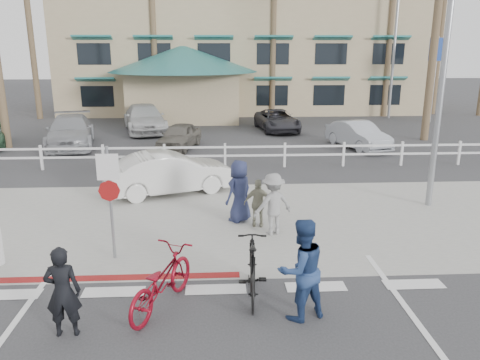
{
  "coord_description": "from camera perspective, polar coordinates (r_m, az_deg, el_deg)",
  "views": [
    {
      "loc": [
        0.04,
        -7.74,
        4.59
      ],
      "look_at": [
        0.62,
        3.3,
        1.5
      ],
      "focal_mm": 35.0,
      "sensor_mm": 36.0,
      "label": 1
    }
  ],
  "objects": [
    {
      "name": "ground",
      "position": [
        9.0,
        -2.95,
        -15.09
      ],
      "size": [
        140.0,
        140.0,
        0.0
      ],
      "primitive_type": "plane",
      "color": "#333335"
    },
    {
      "name": "sidewalk_plaza",
      "position": [
        13.07,
        -3.0,
        -4.94
      ],
      "size": [
        22.0,
        7.0,
        0.01
      ],
      "primitive_type": "cube",
      "color": "gray",
      "rests_on": "ground"
    },
    {
      "name": "cross_street",
      "position": [
        16.87,
        -3.03,
        -0.17
      ],
      "size": [
        40.0,
        5.0,
        0.01
      ],
      "primitive_type": "cube",
      "color": "#333335",
      "rests_on": "ground"
    },
    {
      "name": "parking_lot",
      "position": [
        26.14,
        -3.06,
        5.5
      ],
      "size": [
        50.0,
        16.0,
        0.01
      ],
      "primitive_type": "cube",
      "color": "#333335",
      "rests_on": "ground"
    },
    {
      "name": "curb_red",
      "position": [
        10.5,
        -19.91,
        -11.27
      ],
      "size": [
        7.0,
        0.25,
        0.02
      ],
      "primitive_type": "cube",
      "color": "maroon",
      "rests_on": "ground"
    },
    {
      "name": "rail_fence",
      "position": [
        18.7,
        -1.53,
        2.98
      ],
      "size": [
        29.4,
        0.16,
        1.0
      ],
      "primitive_type": null,
      "color": "silver",
      "rests_on": "ground"
    },
    {
      "name": "building",
      "position": [
        38.8,
        -0.11,
        17.19
      ],
      "size": [
        28.0,
        16.0,
        11.3
      ],
      "primitive_type": null,
      "color": "tan",
      "rests_on": "ground"
    },
    {
      "name": "sign_post",
      "position": [
        10.68,
        -15.53,
        -2.07
      ],
      "size": [
        0.5,
        0.1,
        2.9
      ],
      "primitive_type": null,
      "color": "gray",
      "rests_on": "ground"
    },
    {
      "name": "streetlight_0",
      "position": [
        14.73,
        23.75,
        14.0
      ],
      "size": [
        0.6,
        2.0,
        9.0
      ],
      "primitive_type": null,
      "color": "gray",
      "rests_on": "ground"
    },
    {
      "name": "streetlight_1",
      "position": [
        33.92,
        18.3,
        15.14
      ],
      "size": [
        0.6,
        2.0,
        9.5
      ],
      "primitive_type": null,
      "color": "gray",
      "rests_on": "ground"
    },
    {
      "name": "info_sign",
      "position": [
        32.9,
        22.57,
        11.35
      ],
      "size": [
        1.2,
        0.16,
        5.6
      ],
      "primitive_type": null,
      "color": "navy",
      "rests_on": "ground"
    },
    {
      "name": "palm_1",
      "position": [
        34.93,
        -24.35,
        17.45
      ],
      "size": [
        4.0,
        4.0,
        13.0
      ],
      "primitive_type": null,
      "color": "#1E5026",
      "rests_on": "ground"
    },
    {
      "name": "palm_3",
      "position": [
        33.07,
        -10.63,
        19.56
      ],
      "size": [
        4.0,
        4.0,
        14.0
      ],
      "primitive_type": null,
      "color": "#1E5026",
      "rests_on": "ground"
    },
    {
      "name": "palm_4",
      "position": [
        33.86,
        -3.27,
        20.53
      ],
      "size": [
        4.0,
        4.0,
        15.0
      ],
      "primitive_type": null,
      "color": "#1E5026",
      "rests_on": "ground"
    },
    {
      "name": "palm_5",
      "position": [
        33.03,
        4.11,
        18.91
      ],
      "size": [
        4.0,
        4.0,
        13.0
      ],
      "primitive_type": null,
      "color": "#1E5026",
      "rests_on": "ground"
    },
    {
      "name": "palm_7",
      "position": [
        34.94,
        18.02,
        18.87
      ],
      "size": [
        4.0,
        4.0,
        14.0
      ],
      "primitive_type": null,
      "color": "#1E5026",
      "rests_on": "ground"
    },
    {
      "name": "palm_8",
      "position": [
        37.43,
        23.58,
        18.86
      ],
      "size": [
        4.0,
        4.0,
        15.0
      ],
      "primitive_type": null,
      "color": "#1E5026",
      "rests_on": "ground"
    },
    {
      "name": "bike_red",
      "position": [
        8.79,
        -9.6,
        -12.02
      ],
      "size": [
        1.52,
        2.2,
        1.09
      ],
      "primitive_type": "imported",
      "rotation": [
        0.0,
        0.0,
        2.72
      ],
      "color": "maroon",
      "rests_on": "ground"
    },
    {
      "name": "rider_red",
      "position": [
        8.33,
        -20.79,
        -12.64
      ],
      "size": [
        0.6,
        0.42,
        1.58
      ],
      "primitive_type": "imported",
      "rotation": [
        0.0,
        0.0,
        3.22
      ],
      "color": "black",
      "rests_on": "ground"
    },
    {
      "name": "bike_black",
      "position": [
        9.03,
        1.51,
        -10.72
      ],
      "size": [
        0.67,
        1.99,
        1.17
      ],
      "primitive_type": "imported",
      "rotation": [
        0.0,
        0.0,
        3.08
      ],
      "color": "black",
      "rests_on": "ground"
    },
    {
      "name": "rider_black",
      "position": [
        8.3,
        7.47,
        -10.77
      ],
      "size": [
        1.1,
        0.99,
        1.85
      ],
      "primitive_type": "imported",
      "rotation": [
        0.0,
        0.0,
        3.53
      ],
      "color": "navy",
      "rests_on": "ground"
    },
    {
      "name": "pedestrian_a",
      "position": [
        11.91,
        4.05,
        -2.96
      ],
      "size": [
        1.18,
        0.92,
        1.61
      ],
      "primitive_type": "imported",
      "rotation": [
        0.0,
        0.0,
        3.5
      ],
      "color": "gray",
      "rests_on": "ground"
    },
    {
      "name": "pedestrian_child",
      "position": [
        12.4,
        2.26,
        -2.87
      ],
      "size": [
        0.8,
        0.4,
        1.32
      ],
      "primitive_type": "imported",
      "rotation": [
        0.0,
        0.0,
        3.04
      ],
      "color": "gray",
      "rests_on": "ground"
    },
    {
      "name": "pedestrian_b",
      "position": [
        12.75,
        -0.08,
        -1.37
      ],
      "size": [
        0.99,
        0.99,
        1.73
      ],
      "primitive_type": "imported",
      "rotation": [
        0.0,
        0.0,
        3.92
      ],
      "color": "#212748",
      "rests_on": "ground"
    },
    {
      "name": "car_white_sedan",
      "position": [
        15.51,
        -8.52,
        0.87
      ],
      "size": [
        4.42,
        2.81,
        1.38
      ],
      "primitive_type": "imported",
      "rotation": [
        0.0,
        0.0,
        1.92
      ],
      "color": "silver",
      "rests_on": "ground"
    },
    {
      "name": "lot_car_1",
      "position": [
        24.27,
        -19.98,
        5.58
      ],
      "size": [
        3.15,
        5.5,
        1.5
      ],
      "primitive_type": "imported",
      "rotation": [
        0.0,
        0.0,
        0.21
      ],
      "color": "gray",
      "rests_on": "ground"
    },
    {
      "name": "lot_car_2",
      "position": [
        22.59,
        -7.41,
        5.32
      ],
      "size": [
        2.25,
        3.77,
        1.2
      ],
      "primitive_type": "imported",
      "rotation": [
        0.0,
        0.0,
        -0.25
      ],
      "color": "#635E56",
      "rests_on": "ground"
    },
    {
      "name": "lot_car_3",
      "position": [
        23.17,
        14.19,
        5.34
      ],
      "size": [
        2.46,
        4.13,
        1.29
      ],
      "primitive_type": "imported",
      "rotation": [
        0.0,
        0.0,
        0.3
      ],
      "color": "#9A9FA8",
      "rests_on": "ground"
    },
    {
      "name": "lot_car_4",
      "position": [
        27.71,
        -11.55,
        7.37
      ],
      "size": [
        3.35,
        5.6,
        1.52
      ],
      "primitive_type": "imported",
      "rotation": [
        0.0,
        0.0,
        0.25
      ],
      "color": "silver",
      "rests_on": "ground"
    },
    {
      "name": "lot_car_5",
      "position": [
        27.55,
        4.55,
        7.26
      ],
      "size": [
        2.53,
        4.58,
        1.21
      ],
      "primitive_type": "imported",
      "rotation": [
        0.0,
        0.0,
        0.12
      ],
      "color": "#2F2F35",
      "rests_on": "ground"
    }
  ]
}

